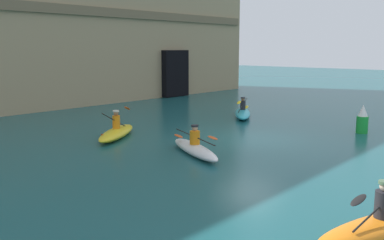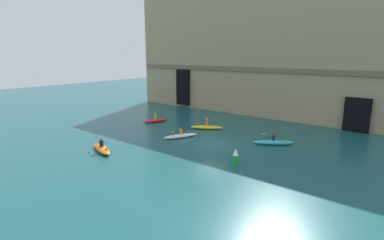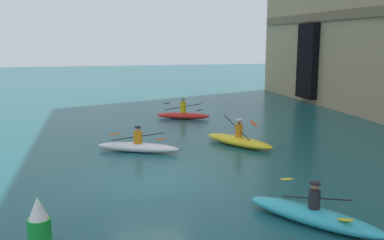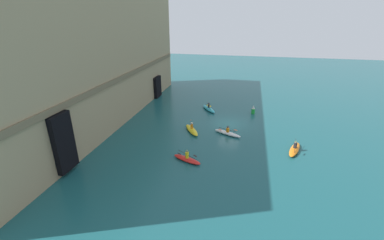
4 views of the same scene
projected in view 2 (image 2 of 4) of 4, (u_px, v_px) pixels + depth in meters
The scene contains 8 objects.
ground_plane at pixel (210, 144), 26.23m from camera, with size 120.00×120.00×0.00m, color #195156.
cliff_bluff at pixel (271, 52), 38.75m from camera, with size 39.58×7.89×15.94m.
kayak_cyan at pixel (273, 142), 26.12m from camera, with size 3.30×2.69×1.07m.
kayak_white at pixel (181, 135), 28.24m from camera, with size 2.01×3.33×1.05m.
kayak_red at pixel (156, 120), 34.76m from camera, with size 1.84×3.06×1.15m.
kayak_orange at pixel (102, 148), 24.39m from camera, with size 3.50×1.86×1.13m.
kayak_yellow at pixel (207, 127), 31.49m from camera, with size 3.30×2.52×1.23m.
marker_buoy at pixel (235, 157), 21.28m from camera, with size 0.49×0.49×1.23m.
Camera 2 is at (14.55, -20.55, 7.79)m, focal length 28.00 mm.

